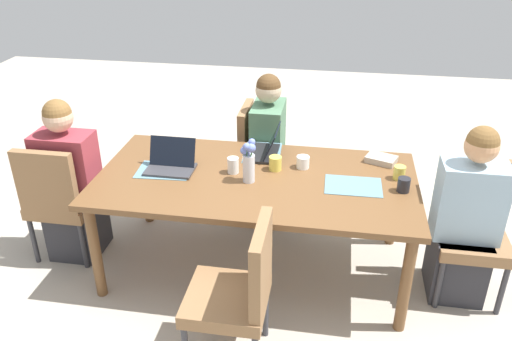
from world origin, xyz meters
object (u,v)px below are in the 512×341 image
at_px(coffee_mug_centre_left, 399,173).
at_px(chair_head_right_left_near, 59,197).
at_px(chair_head_left_left_mid, 471,222).
at_px(person_near_left_far, 268,155).
at_px(coffee_mug_near_left, 233,165).
at_px(coffee_mug_near_right, 275,163).
at_px(person_head_right_left_near, 71,189).
at_px(laptop_near_left_far, 265,149).
at_px(book_red_cover, 381,159).
at_px(dining_table, 256,186).
at_px(flower_vase, 249,160).
at_px(laptop_head_right_left_near, 171,164).
at_px(chair_far_right_near, 240,289).
at_px(chair_near_left_far, 260,154).
at_px(coffee_mug_centre_right, 303,162).
at_px(coffee_mug_far_left, 404,185).
at_px(person_head_left_left_mid, 465,224).

bearing_deg(coffee_mug_centre_left, chair_head_right_left_near, 5.52).
xyz_separation_m(chair_head_left_left_mid, person_near_left_far, (1.44, -0.73, 0.03)).
height_order(coffee_mug_near_left, coffee_mug_near_right, coffee_mug_near_left).
bearing_deg(person_head_right_left_near, coffee_mug_centre_left, -176.22).
relative_size(laptop_near_left_far, coffee_mug_centre_left, 3.55).
bearing_deg(book_red_cover, chair_head_left_left_mid, 171.74).
bearing_deg(dining_table, flower_vase, 56.69).
distance_m(laptop_head_right_left_near, coffee_mug_near_left, 0.42).
distance_m(flower_vase, book_red_cover, 0.97).
bearing_deg(coffee_mug_near_left, chair_far_right_near, 103.54).
bearing_deg(coffee_mug_near_right, chair_near_left_far, -72.84).
bearing_deg(flower_vase, chair_far_right_near, 96.47).
distance_m(coffee_mug_centre_right, coffee_mug_far_left, 0.68).
distance_m(person_head_right_left_near, laptop_head_right_left_near, 0.79).
height_order(person_head_right_left_near, coffee_mug_centre_right, person_head_right_left_near).
height_order(person_near_left_far, coffee_mug_centre_left, person_near_left_far).
xyz_separation_m(chair_far_right_near, book_red_cover, (-0.77, -1.21, 0.25)).
relative_size(chair_near_left_far, laptop_near_left_far, 2.81).
height_order(coffee_mug_near_left, coffee_mug_far_left, coffee_mug_near_left).
bearing_deg(person_head_right_left_near, flower_vase, 178.15).
distance_m(chair_head_right_left_near, laptop_head_right_left_near, 0.86).
bearing_deg(chair_head_left_left_mid, person_head_left_left_mid, 51.24).
distance_m(person_head_right_left_near, coffee_mug_centre_right, 1.65).
bearing_deg(person_head_left_left_mid, coffee_mug_near_right, -7.66).
bearing_deg(person_head_left_left_mid, chair_near_left_far, -30.90).
distance_m(chair_near_left_far, coffee_mug_near_right, 0.79).
bearing_deg(coffee_mug_far_left, person_near_left_far, -39.69).
height_order(person_head_left_left_mid, chair_near_left_far, person_head_left_left_mid).
bearing_deg(coffee_mug_near_right, chair_head_right_left_near, 8.37).
distance_m(chair_far_right_near, coffee_mug_near_left, 0.95).
bearing_deg(chair_near_left_far, coffee_mug_centre_left, 145.85).
bearing_deg(coffee_mug_far_left, flower_vase, 1.48).
bearing_deg(chair_far_right_near, dining_table, -86.56).
relative_size(chair_head_left_left_mid, chair_far_right_near, 1.00).
bearing_deg(coffee_mug_centre_right, coffee_mug_near_left, 18.18).
relative_size(chair_near_left_far, coffee_mug_far_left, 9.79).
bearing_deg(chair_near_left_far, coffee_mug_near_left, 85.99).
height_order(person_head_right_left_near, laptop_near_left_far, person_head_right_left_near).
height_order(dining_table, chair_near_left_far, chair_near_left_far).
relative_size(flower_vase, book_red_cover, 1.48).
height_order(coffee_mug_near_right, book_red_cover, coffee_mug_near_right).
bearing_deg(laptop_near_left_far, laptop_head_right_left_near, 29.42).
distance_m(person_head_right_left_near, person_near_left_far, 1.52).
relative_size(coffee_mug_near_left, book_red_cover, 0.54).
xyz_separation_m(person_head_left_left_mid, coffee_mug_centre_right, (1.05, -0.23, 0.24)).
distance_m(laptop_head_right_left_near, coffee_mug_near_right, 0.70).
relative_size(dining_table, coffee_mug_centre_left, 23.26).
distance_m(chair_near_left_far, coffee_mug_near_left, 0.84).
distance_m(coffee_mug_near_right, coffee_mug_far_left, 0.84).
xyz_separation_m(chair_head_right_left_near, laptop_near_left_far, (-1.40, -0.44, 0.27)).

